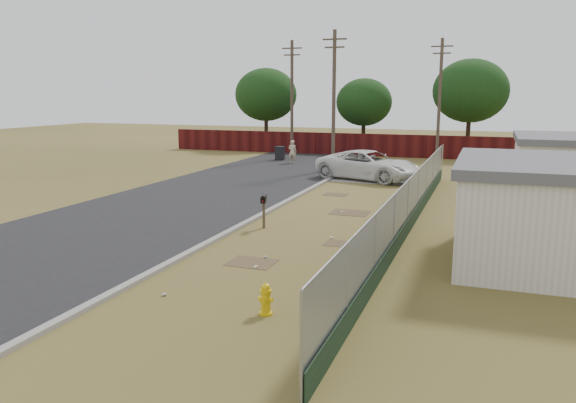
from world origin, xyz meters
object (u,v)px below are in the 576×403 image
at_px(mailbox, 264,202).
at_px(trash_bin, 280,153).
at_px(pedestrian, 292,152).
at_px(fire_hydrant, 266,299).
at_px(pickup_truck, 369,165).

xyz_separation_m(mailbox, trash_bin, (-7.12, 20.73, -0.48)).
bearing_deg(pedestrian, fire_hydrant, 109.61).
relative_size(fire_hydrant, mailbox, 0.61).
distance_m(pickup_truck, trash_bin, 11.22).
bearing_deg(pedestrian, pickup_truck, 140.71).
relative_size(mailbox, trash_bin, 1.24).
distance_m(fire_hydrant, trash_bin, 30.36).
bearing_deg(fire_hydrant, pickup_truck, 95.35).
bearing_deg(trash_bin, pedestrian, -45.16).
relative_size(fire_hydrant, pickup_truck, 0.13).
distance_m(pickup_truck, pedestrian, 9.01).
xyz_separation_m(mailbox, pickup_truck, (1.25, 13.27, -0.15)).
relative_size(fire_hydrant, trash_bin, 0.76).
distance_m(mailbox, pickup_truck, 13.33).
height_order(pickup_truck, trash_bin, pickup_truck).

